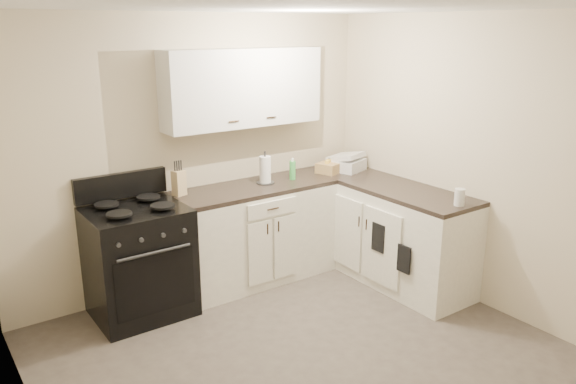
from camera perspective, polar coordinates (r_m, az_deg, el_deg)
floor at (r=4.31m, az=2.77°, el=-16.99°), size 3.60×3.60×0.00m
ceiling at (r=3.60m, az=3.34°, el=18.41°), size 3.60×3.60×0.00m
wall_back at (r=5.25m, az=-9.25°, el=3.86°), size 3.60×0.00×3.60m
wall_right at (r=5.05m, az=19.29°, el=2.65°), size 0.00×3.60×3.60m
wall_left at (r=3.06m, az=-24.63°, el=-6.68°), size 0.00×3.60×3.60m
base_cabinets_back at (r=5.43m, az=-3.41°, el=-4.36°), size 1.55×0.60×0.90m
base_cabinets_right at (r=5.58m, az=9.62°, el=-3.97°), size 0.60×1.90×0.90m
countertop_back at (r=5.28m, az=-3.50°, el=0.41°), size 1.55×0.60×0.04m
countertop_right at (r=5.44m, az=9.86°, el=0.67°), size 0.60×1.90×0.04m
upper_cabinets at (r=5.23m, az=-4.56°, el=10.52°), size 1.55×0.30×0.70m
stove at (r=4.93m, az=-14.88°, el=-6.99°), size 0.79×0.68×0.96m
knife_block at (r=5.04m, az=-11.02°, el=0.91°), size 0.12×0.11×0.22m
paper_towel at (r=5.33m, az=-2.33°, el=2.25°), size 0.13×0.13×0.26m
soap_bottle at (r=5.47m, az=0.46°, el=2.22°), size 0.08×0.08×0.18m
wicker_basket at (r=5.78m, az=4.43°, el=2.56°), size 0.36×0.30×0.10m
countertop_grill at (r=5.86m, az=6.01°, el=2.77°), size 0.40×0.38×0.12m
glass_jar at (r=4.89m, az=17.03°, el=-0.51°), size 0.11×0.11×0.14m
oven_mitt_near at (r=4.99m, az=11.69°, el=-6.70°), size 0.02×0.14×0.25m
oven_mitt_far at (r=5.16m, az=9.17°, el=-4.60°), size 0.02×0.15×0.26m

